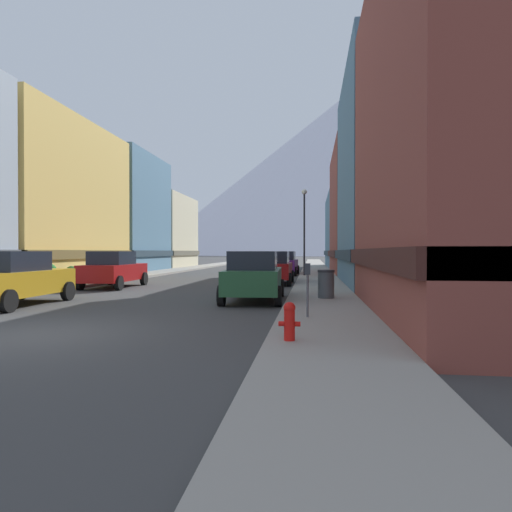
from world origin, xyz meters
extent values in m
plane|color=#3C3C3C|center=(0.00, 0.00, 0.00)|extent=(400.00, 400.00, 0.00)
cube|color=gray|center=(-6.25, 35.00, 0.07)|extent=(2.50, 100.00, 0.15)
cube|color=gray|center=(6.25, 35.00, 0.07)|extent=(2.50, 100.00, 0.15)
cube|color=#D8B259|center=(-10.60, 16.87, 4.85)|extent=(6.20, 12.19, 9.71)
cube|color=brown|center=(-10.60, 16.87, 1.60)|extent=(6.50, 12.19, 0.50)
cube|color=slate|center=(-10.73, 28.20, 5.00)|extent=(6.45, 9.36, 10.00)
cube|color=#22333F|center=(-10.73, 28.20, 1.60)|extent=(6.75, 9.36, 0.50)
cube|color=beige|center=(-11.02, 38.20, 3.88)|extent=(7.05, 9.87, 7.75)
cube|color=#595444|center=(-11.02, 38.20, 1.60)|extent=(7.35, 9.87, 0.50)
cube|color=slate|center=(10.70, 14.89, 5.45)|extent=(6.41, 11.49, 10.91)
cube|color=#22333F|center=(10.70, 14.89, 1.60)|extent=(6.71, 11.49, 0.50)
cube|color=brown|center=(11.17, 27.16, 4.83)|extent=(7.33, 12.31, 9.66)
cube|color=#3B1B16|center=(11.17, 27.16, 1.60)|extent=(7.63, 12.31, 0.50)
cube|color=slate|center=(11.42, 40.25, 3.84)|extent=(7.84, 13.85, 7.69)
cube|color=#22333F|center=(11.42, 40.25, 1.60)|extent=(8.14, 13.85, 0.50)
cube|color=#B28419|center=(-3.80, 4.85, 0.74)|extent=(1.91, 4.43, 0.80)
cube|color=#1E232D|center=(-3.80, 4.60, 1.46)|extent=(1.64, 2.23, 0.64)
cylinder|color=black|center=(-4.75, 6.49, 0.34)|extent=(0.23, 0.68, 0.68)
cylinder|color=black|center=(-2.91, 6.52, 0.34)|extent=(0.23, 0.68, 0.68)
cylinder|color=black|center=(-2.85, 3.22, 0.34)|extent=(0.23, 0.68, 0.68)
cube|color=#9E1111|center=(-3.80, 12.30, 0.74)|extent=(1.95, 4.45, 0.80)
cube|color=#1E232D|center=(-3.79, 12.05, 1.46)|extent=(1.66, 2.24, 0.64)
cylinder|color=black|center=(-4.76, 13.93, 0.34)|extent=(0.24, 0.69, 0.68)
cylinder|color=black|center=(-2.92, 13.98, 0.34)|extent=(0.24, 0.69, 0.68)
cylinder|color=black|center=(-4.68, 10.63, 0.34)|extent=(0.24, 0.69, 0.68)
cylinder|color=black|center=(-2.84, 10.68, 0.34)|extent=(0.24, 0.69, 0.68)
cube|color=#265933|center=(3.80, 7.24, 0.74)|extent=(2.01, 4.47, 0.80)
cube|color=#1E232D|center=(3.81, 6.99, 1.46)|extent=(1.69, 2.26, 0.64)
cylinder|color=black|center=(2.82, 8.85, 0.34)|extent=(0.25, 0.69, 0.68)
cylinder|color=black|center=(4.65, 8.92, 0.34)|extent=(0.25, 0.69, 0.68)
cylinder|color=black|center=(2.95, 5.55, 0.34)|extent=(0.25, 0.69, 0.68)
cylinder|color=black|center=(4.78, 5.62, 0.34)|extent=(0.25, 0.69, 0.68)
cube|color=#9E1111|center=(3.80, 15.62, 0.74)|extent=(1.84, 4.40, 0.80)
cube|color=#1E232D|center=(3.80, 15.37, 1.46)|extent=(1.60, 2.20, 0.64)
cylinder|color=black|center=(2.88, 17.27, 0.34)|extent=(0.22, 0.68, 0.68)
cylinder|color=black|center=(4.72, 17.28, 0.34)|extent=(0.22, 0.68, 0.68)
cylinder|color=black|center=(2.88, 13.97, 0.34)|extent=(0.22, 0.68, 0.68)
cylinder|color=black|center=(4.72, 13.98, 0.34)|extent=(0.22, 0.68, 0.68)
cube|color=#591E72|center=(3.80, 25.02, 0.74)|extent=(1.96, 4.45, 0.80)
cube|color=#1E232D|center=(3.79, 24.77, 1.46)|extent=(1.66, 2.24, 0.64)
cylinder|color=black|center=(2.92, 26.69, 0.34)|extent=(0.24, 0.69, 0.68)
cylinder|color=black|center=(4.76, 26.64, 0.34)|extent=(0.24, 0.69, 0.68)
cylinder|color=black|center=(2.84, 23.39, 0.34)|extent=(0.24, 0.69, 0.68)
cylinder|color=black|center=(4.68, 23.34, 0.34)|extent=(0.24, 0.69, 0.68)
cylinder|color=red|center=(5.45, -0.55, 0.43)|extent=(0.20, 0.20, 0.55)
sphere|color=red|center=(5.45, -0.55, 0.74)|extent=(0.22, 0.22, 0.22)
cylinder|color=red|center=(5.30, -0.55, 0.45)|extent=(0.10, 0.09, 0.09)
cylinder|color=red|center=(5.60, -0.55, 0.45)|extent=(0.10, 0.09, 0.09)
cylinder|color=#595960|center=(5.75, 2.42, 0.68)|extent=(0.06, 0.06, 1.05)
cube|color=#33383F|center=(5.75, 2.42, 1.34)|extent=(0.14, 0.10, 0.28)
cylinder|color=#4C5156|center=(6.35, 7.08, 0.60)|extent=(0.56, 0.56, 0.90)
cylinder|color=#2D2D33|center=(6.35, 7.08, 1.09)|extent=(0.59, 0.59, 0.08)
cylinder|color=#4C4C51|center=(-7.00, 14.01, 0.30)|extent=(0.56, 0.56, 0.30)
sphere|color=#316328|center=(-7.00, 14.01, 0.69)|extent=(0.60, 0.60, 0.60)
cylinder|color=brown|center=(-7.00, 11.97, 0.36)|extent=(0.47, 0.47, 0.42)
sphere|color=#2C762F|center=(-7.00, 11.97, 0.84)|extent=(0.67, 0.67, 0.67)
cylinder|color=brown|center=(-6.25, 8.22, 0.83)|extent=(0.36, 0.36, 1.37)
sphere|color=tan|center=(-6.25, 8.22, 1.63)|extent=(0.22, 0.22, 0.22)
cylinder|color=black|center=(5.35, 21.98, 2.90)|extent=(0.12, 0.12, 5.50)
sphere|color=white|center=(5.35, 21.98, 5.83)|extent=(0.36, 0.36, 0.36)
cone|color=silver|center=(21.86, 260.00, 45.24)|extent=(222.79, 222.79, 90.49)
camera|label=1|loc=(5.85, -8.73, 1.78)|focal=31.50mm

